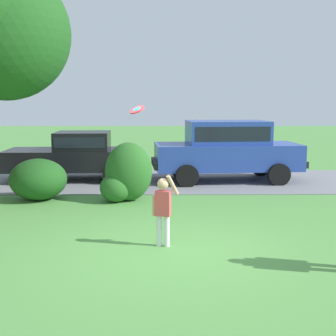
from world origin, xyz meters
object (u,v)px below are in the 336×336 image
(parked_sedan, at_px, (76,154))
(child_thrower, at_px, (163,206))
(parked_suv, at_px, (227,148))
(frisbee, at_px, (137,110))

(parked_sedan, relative_size, child_thrower, 3.48)
(parked_suv, xyz_separation_m, child_thrower, (-2.02, -6.65, -0.36))
(parked_sedan, distance_m, child_thrower, 7.45)
(parked_sedan, bearing_deg, frisbee, -69.69)
(child_thrower, relative_size, frisbee, 4.24)
(parked_suv, bearing_deg, frisbee, -112.59)
(parked_suv, xyz_separation_m, frisbee, (-2.50, -6.00, 1.30))
(child_thrower, distance_m, frisbee, 1.84)
(parked_sedan, bearing_deg, child_thrower, -68.00)
(parked_sedan, relative_size, frisbee, 14.75)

